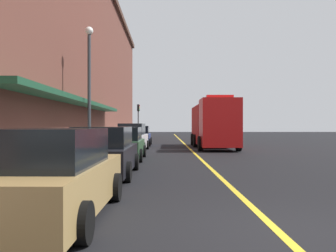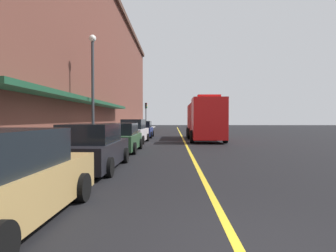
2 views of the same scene
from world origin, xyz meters
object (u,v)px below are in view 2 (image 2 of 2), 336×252
parked_car_2 (122,138)px  traffic_light_near (146,111)px  parked_car_3 (134,132)px  fire_truck (204,120)px  parked_car_4 (143,130)px  parked_car_0 (1,182)px  street_lamp_left (93,78)px  parking_meter_1 (131,127)px  parked_car_1 (93,148)px

parked_car_2 → traffic_light_near: (-1.44, 29.12, 2.39)m
parked_car_3 → fire_truck: fire_truck is taller
parked_car_2 → parked_car_4: size_ratio=0.98×
parked_car_2 → fire_truck: fire_truck is taller
parked_car_0 → fire_truck: size_ratio=0.51×
fire_truck → traffic_light_near: 21.41m
parked_car_2 → street_lamp_left: size_ratio=0.63×
parked_car_4 → fire_truck: bearing=-119.1°
parking_meter_1 → parked_car_0: bearing=-86.6°
parked_car_2 → traffic_light_near: traffic_light_near is taller
parked_car_4 → traffic_light_near: traffic_light_near is taller
parked_car_1 → parking_meter_1: parked_car_1 is taller
parked_car_0 → fire_truck: bearing=-14.5°
parked_car_2 → traffic_light_near: size_ratio=1.02×
parked_car_0 → fire_truck: 20.95m
parked_car_4 → fire_truck: 6.66m
fire_truck → traffic_light_near: bearing=-160.3°
parked_car_0 → traffic_light_near: size_ratio=1.11×
parked_car_1 → parking_meter_1: (-1.44, 18.84, 0.27)m
street_lamp_left → parked_car_4: bearing=79.2°
parked_car_4 → parking_meter_1: parked_car_4 is taller
fire_truck → parking_meter_1: 8.38m
parked_car_3 → parking_meter_1: size_ratio=3.48×
parking_meter_1 → street_lamp_left: (-0.60, -11.69, 3.34)m
parked_car_0 → traffic_light_near: (-1.40, 40.29, 2.37)m
parked_car_0 → street_lamp_left: 13.38m
parked_car_2 → fire_truck: (5.68, 8.97, 1.01)m
parked_car_1 → traffic_light_near: traffic_light_near is taller
parked_car_0 → parked_car_3: 17.17m
parked_car_3 → parked_car_4: size_ratio=1.03×
parked_car_4 → street_lamp_left: bearing=169.1°
street_lamp_left → fire_truck: bearing=43.7°
parked_car_0 → traffic_light_near: bearing=3.3°
parked_car_3 → street_lamp_left: 6.02m
parked_car_3 → parking_meter_1: (-1.36, 7.23, 0.21)m
fire_truck → traffic_light_near: (-7.11, 20.15, 1.38)m
parked_car_4 → parked_car_3: bearing=179.3°
parked_car_4 → parking_meter_1: size_ratio=3.38×
parked_car_0 → parked_car_2: size_ratio=1.09×
parked_car_0 → fire_truck: fire_truck is taller
parked_car_0 → parking_meter_1: 24.45m
parked_car_4 → parking_meter_1: (-1.41, 1.08, 0.28)m
parked_car_3 → street_lamp_left: (-1.96, -4.45, 3.55)m
parked_car_3 → parked_car_1: bearing=-177.3°
parked_car_3 → street_lamp_left: street_lamp_left is taller
parked_car_1 → parked_car_2: parked_car_1 is taller
parked_car_0 → street_lamp_left: size_ratio=0.69×
parked_car_2 → fire_truck: size_ratio=0.47×
parked_car_3 → street_lamp_left: bearing=158.5°
parked_car_0 → traffic_light_near: 40.38m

